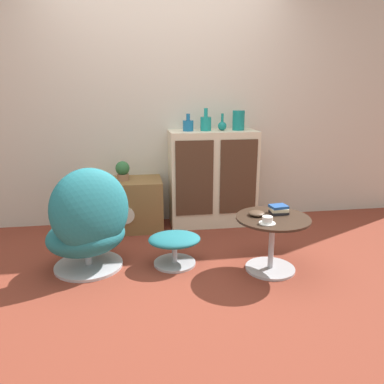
{
  "coord_description": "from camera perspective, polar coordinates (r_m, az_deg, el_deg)",
  "views": [
    {
      "loc": [
        -0.32,
        -2.64,
        1.42
      ],
      "look_at": [
        0.17,
        0.48,
        0.55
      ],
      "focal_mm": 35.0,
      "sensor_mm": 36.0,
      "label": 1
    }
  ],
  "objects": [
    {
      "name": "ground_plane",
      "position": [
        3.02,
        -1.78,
        -12.7
      ],
      "size": [
        12.0,
        12.0,
        0.0
      ],
      "primitive_type": "plane",
      "color": "brown"
    },
    {
      "name": "wall_back",
      "position": [
        4.04,
        -4.49,
        13.64
      ],
      "size": [
        6.4,
        0.06,
        2.6
      ],
      "color": "beige",
      "rests_on": "ground_plane"
    },
    {
      "name": "sideboard",
      "position": [
        3.99,
        3.15,
        2.12
      ],
      "size": [
        0.91,
        0.4,
        1.01
      ],
      "color": "beige",
      "rests_on": "ground_plane"
    },
    {
      "name": "tv_console",
      "position": [
        3.95,
        -10.08,
        -1.91
      ],
      "size": [
        0.75,
        0.46,
        0.53
      ],
      "color": "brown",
      "rests_on": "ground_plane"
    },
    {
      "name": "egg_chair",
      "position": [
        3.08,
        -15.48,
        -4.72
      ],
      "size": [
        0.85,
        0.83,
        0.87
      ],
      "color": "#B7B7BC",
      "rests_on": "ground_plane"
    },
    {
      "name": "ottoman",
      "position": [
        3.13,
        -2.69,
        -7.76
      ],
      "size": [
        0.43,
        0.37,
        0.27
      ],
      "color": "#B7B7BC",
      "rests_on": "ground_plane"
    },
    {
      "name": "coffee_table",
      "position": [
        3.06,
        12.09,
        -6.66
      ],
      "size": [
        0.58,
        0.58,
        0.45
      ],
      "color": "#B7B7BC",
      "rests_on": "ground_plane"
    },
    {
      "name": "vase_leftmost",
      "position": [
        3.86,
        -0.6,
        10.16
      ],
      "size": [
        0.11,
        0.11,
        0.17
      ],
      "color": "#196699",
      "rests_on": "sideboard"
    },
    {
      "name": "vase_inner_left",
      "position": [
        3.89,
        2.11,
        10.46
      ],
      "size": [
        0.11,
        0.11,
        0.23
      ],
      "color": "teal",
      "rests_on": "sideboard"
    },
    {
      "name": "vase_inner_right",
      "position": [
        3.93,
        4.62,
        10.08
      ],
      "size": [
        0.09,
        0.09,
        0.17
      ],
      "color": "#147A75",
      "rests_on": "sideboard"
    },
    {
      "name": "vase_rightmost",
      "position": [
        3.97,
        7.1,
        10.78
      ],
      "size": [
        0.13,
        0.13,
        0.2
      ],
      "color": "#147A75",
      "rests_on": "sideboard"
    },
    {
      "name": "potted_plant",
      "position": [
        3.86,
        -10.53,
        3.26
      ],
      "size": [
        0.14,
        0.14,
        0.2
      ],
      "color": "#996B4C",
      "rests_on": "tv_console"
    },
    {
      "name": "teacup",
      "position": [
        2.85,
        11.4,
        -4.3
      ],
      "size": [
        0.12,
        0.12,
        0.06
      ],
      "color": "white",
      "rests_on": "coffee_table"
    },
    {
      "name": "book_stack",
      "position": [
        3.1,
        13.07,
        -2.6
      ],
      "size": [
        0.15,
        0.13,
        0.07
      ],
      "color": "black",
      "rests_on": "coffee_table"
    },
    {
      "name": "bowl",
      "position": [
        3.02,
        9.81,
        -3.22
      ],
      "size": [
        0.13,
        0.13,
        0.04
      ],
      "color": "#4C3828",
      "rests_on": "coffee_table"
    }
  ]
}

